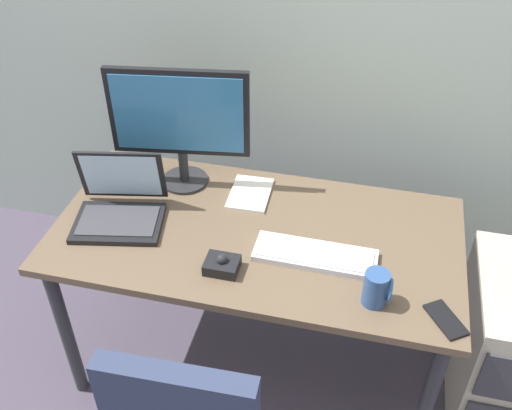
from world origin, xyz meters
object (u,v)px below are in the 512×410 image
keyboard (315,255)px  cell_phone (446,320)px  trackball_mouse (222,264)px  paper_notepad (250,194)px  monitor_main (179,120)px  coffee_mug (377,288)px  laptop (120,205)px

keyboard → cell_phone: 0.46m
trackball_mouse → paper_notepad: bearing=91.1°
monitor_main → paper_notepad: (0.27, -0.02, -0.27)m
coffee_mug → monitor_main: bearing=149.3°
coffee_mug → keyboard: bearing=144.2°
monitor_main → trackball_mouse: (0.28, -0.43, -0.26)m
monitor_main → cell_phone: bearing=-26.2°
cell_phone → coffee_mug: bearing=138.6°
trackball_mouse → coffee_mug: bearing=-2.9°
coffee_mug → laptop: bearing=167.8°
keyboard → trackball_mouse: size_ratio=3.74×
monitor_main → cell_phone: 1.13m
coffee_mug → cell_phone: bearing=-7.0°
keyboard → laptop: 0.72m
laptop → coffee_mug: 0.95m
monitor_main → keyboard: monitor_main is taller
monitor_main → keyboard: size_ratio=1.24×
keyboard → cell_phone: bearing=-22.8°
keyboard → coffee_mug: bearing=-35.8°
monitor_main → trackball_mouse: bearing=-57.5°
monitor_main → coffee_mug: 0.92m
monitor_main → laptop: 0.37m
trackball_mouse → coffee_mug: coffee_mug is taller
keyboard → laptop: size_ratio=1.15×
laptop → paper_notepad: size_ratio=1.71×
coffee_mug → paper_notepad: (-0.50, 0.44, -0.05)m
keyboard → trackball_mouse: (-0.29, -0.13, 0.01)m
monitor_main → laptop: size_ratio=1.43×
laptop → paper_notepad: (0.42, 0.24, -0.05)m
trackball_mouse → paper_notepad: (-0.01, 0.41, -0.02)m
keyboard → paper_notepad: (-0.29, 0.29, -0.01)m
keyboard → laptop: bearing=176.0°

